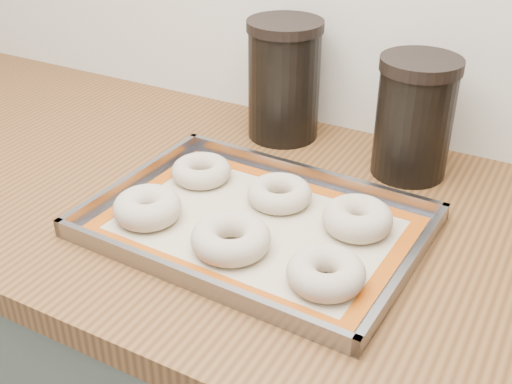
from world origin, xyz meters
The scene contains 11 objects.
countertop centered at (0.00, 1.68, 0.88)m, with size 3.06×0.68×0.04m, color brown.
baking_tray centered at (-0.21, 1.62, 0.91)m, with size 0.47×0.35×0.03m.
baking_mat centered at (-0.21, 1.62, 0.90)m, with size 0.43×0.31×0.00m.
bagel_front_left centered at (-0.35, 1.56, 0.92)m, with size 0.10×0.10×0.04m, color #C5B299.
bagel_front_mid centered at (-0.21, 1.55, 0.92)m, with size 0.11×0.11×0.04m, color #C5B299.
bagel_front_right centered at (-0.07, 1.54, 0.92)m, with size 0.10×0.10×0.04m, color #C5B299.
bagel_back_left centered at (-0.35, 1.69, 0.92)m, with size 0.10×0.10×0.03m, color #C5B299.
bagel_back_mid centered at (-0.21, 1.69, 0.92)m, with size 0.10×0.10×0.03m, color #C5B299.
bagel_back_right centered at (-0.08, 1.68, 0.92)m, with size 0.10×0.10×0.04m, color #C5B299.
canister_left centered at (-0.31, 1.91, 1.01)m, with size 0.13×0.13×0.21m.
canister_mid centered at (-0.07, 1.89, 1.00)m, with size 0.13×0.13×0.20m.
Camera 1 is at (0.16, 0.94, 1.41)m, focal length 45.00 mm.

